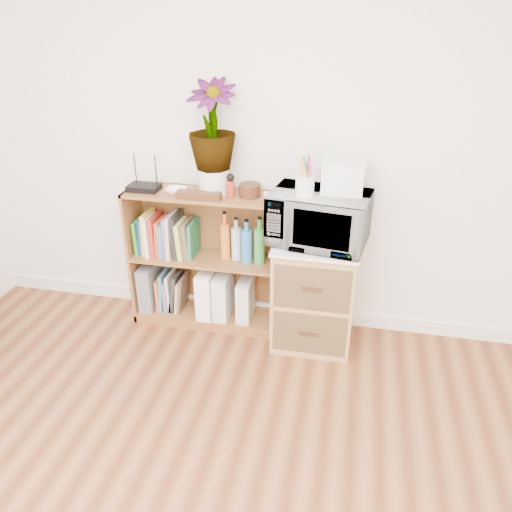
# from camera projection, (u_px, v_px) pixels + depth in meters

# --- Properties ---
(skirting_board) EXTENTS (4.00, 0.02, 0.10)m
(skirting_board) POSITION_uv_depth(u_px,v_px,m) (260.00, 308.00, 3.61)
(skirting_board) COLOR white
(skirting_board) RESTS_ON ground
(bookshelf) EXTENTS (1.00, 0.30, 0.95)m
(bookshelf) POSITION_uv_depth(u_px,v_px,m) (205.00, 260.00, 3.36)
(bookshelf) COLOR brown
(bookshelf) RESTS_ON ground
(wicker_unit) EXTENTS (0.50, 0.45, 0.70)m
(wicker_unit) POSITION_uv_depth(u_px,v_px,m) (314.00, 293.00, 3.21)
(wicker_unit) COLOR #9E7542
(wicker_unit) RESTS_ON ground
(microwave) EXTENTS (0.62, 0.47, 0.32)m
(microwave) POSITION_uv_depth(u_px,v_px,m) (319.00, 218.00, 2.96)
(microwave) COLOR white
(microwave) RESTS_ON wicker_unit
(pen_cup) EXTENTS (0.11, 0.11, 0.12)m
(pen_cup) POSITION_uv_depth(u_px,v_px,m) (305.00, 186.00, 2.82)
(pen_cup) COLOR white
(pen_cup) RESTS_ON microwave
(small_appliance) EXTENTS (0.23, 0.20, 0.19)m
(small_appliance) POSITION_uv_depth(u_px,v_px,m) (343.00, 177.00, 2.87)
(small_appliance) COLOR silver
(small_appliance) RESTS_ON microwave
(router) EXTENTS (0.20, 0.14, 0.04)m
(router) POSITION_uv_depth(u_px,v_px,m) (144.00, 187.00, 3.19)
(router) COLOR black
(router) RESTS_ON bookshelf
(white_bowl) EXTENTS (0.13, 0.13, 0.03)m
(white_bowl) POSITION_uv_depth(u_px,v_px,m) (176.00, 191.00, 3.14)
(white_bowl) COLOR white
(white_bowl) RESTS_ON bookshelf
(plant_pot) EXTENTS (0.19, 0.19, 0.16)m
(plant_pot) POSITION_uv_depth(u_px,v_px,m) (214.00, 181.00, 3.11)
(plant_pot) COLOR silver
(plant_pot) RESTS_ON bookshelf
(potted_plant) EXTENTS (0.30, 0.30, 0.53)m
(potted_plant) POSITION_uv_depth(u_px,v_px,m) (212.00, 125.00, 2.95)
(potted_plant) COLOR #2B6C2C
(potted_plant) RESTS_ON plant_pot
(trinket_box) EXTENTS (0.28, 0.07, 0.04)m
(trinket_box) POSITION_uv_depth(u_px,v_px,m) (199.00, 195.00, 3.04)
(trinket_box) COLOR #3D2110
(trinket_box) RESTS_ON bookshelf
(kokeshi_doll) EXTENTS (0.05, 0.05, 0.11)m
(kokeshi_doll) POSITION_uv_depth(u_px,v_px,m) (231.00, 189.00, 3.05)
(kokeshi_doll) COLOR #AA2614
(kokeshi_doll) RESTS_ON bookshelf
(wooden_bowl) EXTENTS (0.13, 0.13, 0.08)m
(wooden_bowl) POSITION_uv_depth(u_px,v_px,m) (250.00, 190.00, 3.08)
(wooden_bowl) COLOR #381A0F
(wooden_bowl) RESTS_ON bookshelf
(paint_jars) EXTENTS (0.12, 0.04, 0.06)m
(paint_jars) POSITION_uv_depth(u_px,v_px,m) (272.00, 199.00, 2.97)
(paint_jars) COLOR pink
(paint_jars) RESTS_ON bookshelf
(file_box) EXTENTS (0.10, 0.26, 0.32)m
(file_box) POSITION_uv_depth(u_px,v_px,m) (151.00, 285.00, 3.54)
(file_box) COLOR slate
(file_box) RESTS_ON bookshelf
(magazine_holder_left) EXTENTS (0.11, 0.27, 0.33)m
(magazine_holder_left) POSITION_uv_depth(u_px,v_px,m) (208.00, 291.00, 3.46)
(magazine_holder_left) COLOR white
(magazine_holder_left) RESTS_ON bookshelf
(magazine_holder_mid) EXTENTS (0.10, 0.25, 0.31)m
(magazine_holder_mid) POSITION_uv_depth(u_px,v_px,m) (223.00, 294.00, 3.44)
(magazine_holder_mid) COLOR silver
(magazine_holder_mid) RESTS_ON bookshelf
(magazine_holder_right) EXTENTS (0.09, 0.23, 0.29)m
(magazine_holder_right) POSITION_uv_depth(u_px,v_px,m) (246.00, 298.00, 3.42)
(magazine_holder_right) COLOR silver
(magazine_holder_right) RESTS_ON bookshelf
(cookbooks) EXTENTS (0.40, 0.20, 0.30)m
(cookbooks) POSITION_uv_depth(u_px,v_px,m) (167.00, 236.00, 3.34)
(cookbooks) COLOR #248222
(cookbooks) RESTS_ON bookshelf
(liquor_bottles) EXTENTS (0.46, 0.07, 0.32)m
(liquor_bottles) POSITION_uv_depth(u_px,v_px,m) (254.00, 241.00, 3.22)
(liquor_bottles) COLOR orange
(liquor_bottles) RESTS_ON bookshelf
(lower_books) EXTENTS (0.21, 0.19, 0.28)m
(lower_books) POSITION_uv_depth(u_px,v_px,m) (172.00, 291.00, 3.53)
(lower_books) COLOR #C25922
(lower_books) RESTS_ON bookshelf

